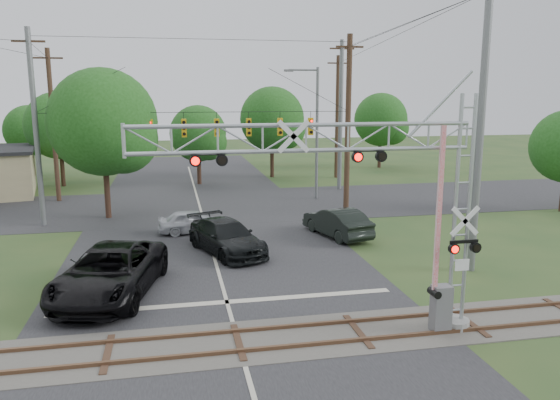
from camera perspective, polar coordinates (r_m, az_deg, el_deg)
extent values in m
plane|color=#2B4720|center=(16.21, -3.44, -17.74)|extent=(160.00, 160.00, 0.00)
cube|color=#262628|center=(25.38, -6.64, -6.89)|extent=(14.00, 90.00, 0.02)
cube|color=#262628|center=(38.92, -8.41, -0.59)|extent=(90.00, 12.00, 0.02)
cube|color=#494640|center=(17.97, -4.37, -14.65)|extent=(90.00, 3.20, 0.05)
cube|color=brown|center=(17.30, -4.06, -15.46)|extent=(90.00, 0.12, 0.14)
cube|color=brown|center=(18.59, -4.65, -13.50)|extent=(90.00, 0.12, 0.14)
cylinder|color=gray|center=(19.82, 17.76, -12.18)|extent=(0.98, 0.98, 0.33)
cube|color=silver|center=(18.79, 18.49, -6.46)|extent=(0.49, 0.03, 0.38)
cube|color=slate|center=(19.10, 16.46, -10.89)|extent=(0.60, 0.49, 1.63)
cube|color=red|center=(18.02, 16.27, -1.17)|extent=(0.15, 0.10, 5.43)
cylinder|color=slate|center=(34.97, -24.15, 6.75)|extent=(0.32, 0.32, 11.50)
cylinder|color=#3A281B|center=(36.00, 7.10, 7.72)|extent=(0.36, 0.36, 11.50)
cylinder|color=black|center=(34.15, -8.35, 9.07)|extent=(19.00, 0.03, 0.03)
cube|color=gold|center=(34.52, -20.07, 6.96)|extent=(0.30, 0.30, 1.10)
cube|color=gold|center=(34.28, -16.74, 7.14)|extent=(0.30, 0.30, 1.10)
cube|color=gold|center=(34.16, -13.38, 7.29)|extent=(0.30, 0.30, 1.10)
cube|color=gold|center=(34.15, -10.00, 7.42)|extent=(0.30, 0.30, 1.10)
cube|color=gold|center=(34.26, -6.63, 7.53)|extent=(0.30, 0.30, 1.10)
cube|color=gold|center=(34.49, -3.29, 7.61)|extent=(0.30, 0.30, 1.10)
cube|color=gold|center=(34.83, 0.00, 7.66)|extent=(0.30, 0.30, 1.10)
cube|color=gold|center=(35.28, 3.21, 7.68)|extent=(0.30, 0.30, 1.10)
imported|color=black|center=(22.46, -17.34, -7.19)|extent=(4.68, 7.47, 1.93)
imported|color=black|center=(27.22, -5.61, -3.86)|extent=(4.08, 6.04, 1.63)
imported|color=#B1B4B9|center=(31.30, -9.03, -2.23)|extent=(4.03, 1.75, 1.35)
imported|color=black|center=(30.35, 5.97, -2.31)|extent=(2.93, 5.18, 1.61)
cylinder|color=slate|center=(40.57, 3.88, 6.86)|extent=(0.21, 0.21, 9.67)
cylinder|color=slate|center=(40.23, 2.45, 13.43)|extent=(2.15, 0.13, 0.13)
cube|color=slate|center=(39.98, 0.91, 13.37)|extent=(0.64, 0.27, 0.16)
cylinder|color=#3A281B|center=(42.81, -22.61, 7.12)|extent=(0.34, 0.34, 10.95)
cube|color=#3A281B|center=(42.81, -23.10, 13.49)|extent=(2.00, 0.12, 0.12)
cylinder|color=slate|center=(44.82, 6.35, 8.69)|extent=(0.34, 0.34, 11.98)
cube|color=#3A281B|center=(44.92, 6.50, 15.45)|extent=(2.00, 0.12, 0.12)
cylinder|color=slate|center=(24.99, 20.20, 6.97)|extent=(0.34, 0.34, 12.62)
cylinder|color=#3A281B|center=(51.26, 5.99, 8.56)|extent=(0.34, 0.34, 11.20)
cube|color=#3A281B|center=(51.29, 6.10, 14.03)|extent=(2.00, 0.12, 0.12)
cylinder|color=#372319|center=(57.44, -24.43, 3.84)|extent=(0.36, 0.36, 3.09)
sphere|color=#1D4B15|center=(57.20, -24.66, 6.63)|extent=(4.78, 4.78, 4.78)
cylinder|color=#372319|center=(50.08, -21.81, 3.43)|extent=(0.36, 0.36, 3.65)
sphere|color=#1D4B15|center=(49.80, -22.08, 7.22)|extent=(5.64, 5.64, 5.64)
cylinder|color=#372319|center=(36.10, -17.65, 1.55)|extent=(0.36, 0.36, 4.30)
sphere|color=#1D4B15|center=(35.70, -18.02, 7.75)|extent=(6.65, 6.65, 6.65)
cylinder|color=#372319|center=(48.04, -8.46, 3.50)|extent=(0.36, 0.36, 3.13)
sphere|color=#1D4B15|center=(47.75, -8.56, 6.89)|extent=(4.84, 4.84, 4.84)
cylinder|color=#372319|center=(51.58, -0.84, 4.55)|extent=(0.36, 0.36, 3.88)
sphere|color=#1D4B15|center=(51.30, -0.85, 8.46)|extent=(5.99, 5.99, 5.99)
cylinder|color=#372319|center=(59.25, 10.37, 5.09)|extent=(0.36, 0.36, 3.61)
sphere|color=#1D4B15|center=(59.00, 10.48, 8.26)|extent=(5.58, 5.58, 5.58)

